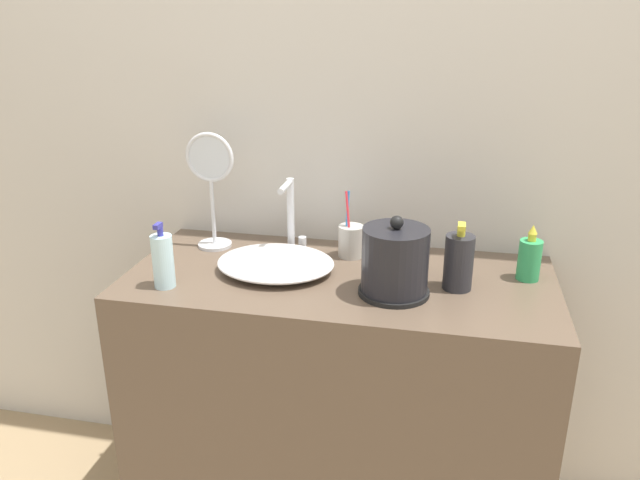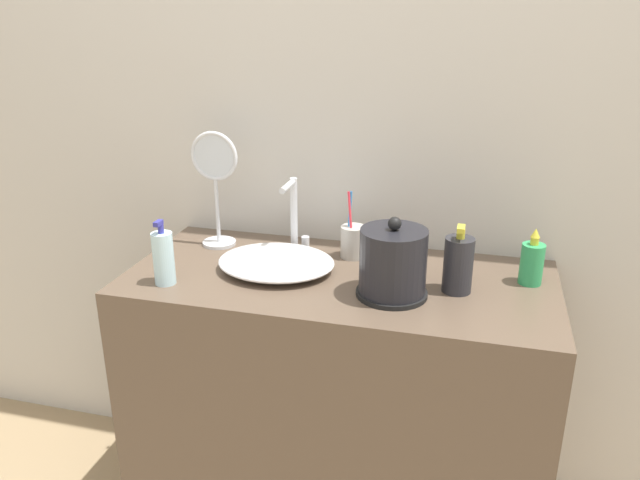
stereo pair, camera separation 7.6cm
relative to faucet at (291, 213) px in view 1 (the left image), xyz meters
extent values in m
cube|color=beige|center=(0.17, 0.13, 0.35)|extent=(6.00, 0.04, 2.60)
cube|color=brown|center=(0.17, -0.16, -0.54)|extent=(1.16, 0.53, 0.84)
ellipsoid|color=white|center=(0.00, -0.16, -0.09)|extent=(0.33, 0.27, 0.05)
cylinder|color=silver|center=(0.00, 0.01, -0.01)|extent=(0.02, 0.02, 0.22)
cylinder|color=silver|center=(0.00, -0.04, 0.09)|extent=(0.02, 0.11, 0.02)
cylinder|color=silver|center=(0.03, 0.01, -0.10)|extent=(0.02, 0.02, 0.04)
cylinder|color=black|center=(0.33, -0.24, -0.11)|extent=(0.18, 0.18, 0.01)
cylinder|color=black|center=(0.33, -0.24, -0.03)|extent=(0.17, 0.17, 0.18)
sphere|color=black|center=(0.33, -0.24, 0.07)|extent=(0.03, 0.03, 0.03)
cylinder|color=#B7B2A8|center=(0.18, -0.01, -0.07)|extent=(0.07, 0.07, 0.09)
cylinder|color=#338CE0|center=(0.17, -0.01, 0.00)|extent=(0.01, 0.03, 0.16)
cylinder|color=#E5333F|center=(0.17, -0.02, 0.00)|extent=(0.03, 0.03, 0.16)
cylinder|color=silver|center=(-0.26, -0.32, -0.05)|extent=(0.06, 0.06, 0.14)
cylinder|color=#333399|center=(-0.26, -0.32, 0.04)|extent=(0.02, 0.02, 0.02)
cube|color=#333399|center=(-0.26, -0.33, 0.05)|extent=(0.01, 0.03, 0.01)
cylinder|color=#2D9956|center=(0.67, -0.07, -0.06)|extent=(0.06, 0.06, 0.11)
cylinder|color=gold|center=(0.67, -0.07, 0.00)|extent=(0.02, 0.02, 0.02)
cone|color=gold|center=(0.67, -0.07, 0.02)|extent=(0.02, 0.02, 0.02)
cylinder|color=#28282D|center=(0.49, -0.17, -0.05)|extent=(0.07, 0.07, 0.15)
cylinder|color=gold|center=(0.49, -0.17, 0.04)|extent=(0.02, 0.02, 0.02)
cube|color=gold|center=(0.49, -0.19, 0.06)|extent=(0.02, 0.04, 0.01)
cylinder|color=silver|center=(-0.24, -0.02, -0.11)|extent=(0.10, 0.10, 0.01)
cylinder|color=silver|center=(-0.24, -0.02, -0.01)|extent=(0.01, 0.01, 0.20)
torus|color=silver|center=(-0.24, -0.02, 0.16)|extent=(0.15, 0.01, 0.15)
cylinder|color=silver|center=(-0.24, -0.02, 0.16)|extent=(0.12, 0.00, 0.12)
camera|label=1|loc=(0.44, -1.69, 0.57)|focal=35.00mm
camera|label=2|loc=(0.52, -1.67, 0.57)|focal=35.00mm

